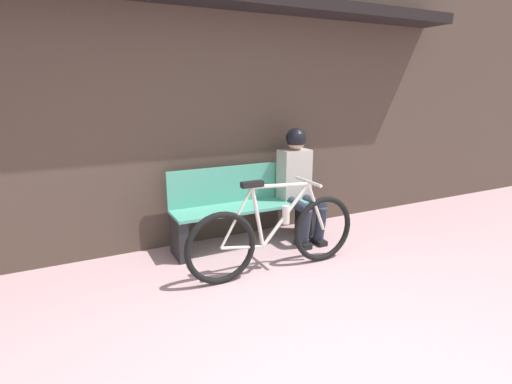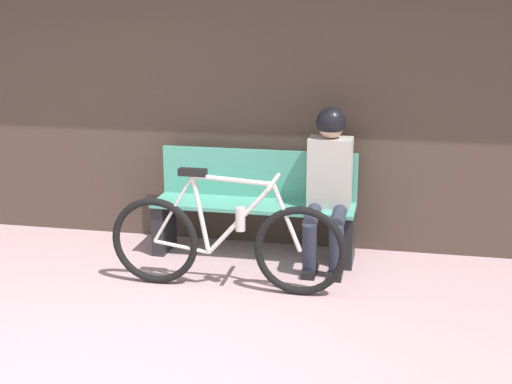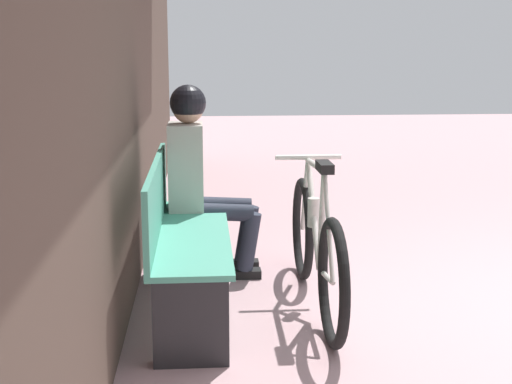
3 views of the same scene
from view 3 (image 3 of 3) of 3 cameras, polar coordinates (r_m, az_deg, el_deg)
storefront_wall at (r=3.44m, az=-12.36°, el=14.32°), size 12.00×0.56×3.20m
park_bench_near at (r=4.08m, az=-5.90°, el=-3.87°), size 1.63×0.42×0.85m
bicycle at (r=4.09m, az=4.81°, el=-4.42°), size 1.73×0.40×0.89m
person_seated at (r=4.60m, az=-4.54°, el=1.96°), size 0.34×0.59×1.25m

